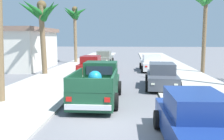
# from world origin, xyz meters

# --- Properties ---
(ground_plane) EXTENTS (160.00, 160.00, 0.00)m
(ground_plane) POSITION_xyz_m (0.00, 0.00, 0.00)
(ground_plane) COLOR slate
(sidewalk_left) EXTENTS (4.68, 60.00, 0.12)m
(sidewalk_left) POSITION_xyz_m (-4.62, 12.00, 0.06)
(sidewalk_left) COLOR #B2AFA8
(sidewalk_left) RESTS_ON ground
(sidewalk_right) EXTENTS (4.68, 60.00, 0.12)m
(sidewalk_right) POSITION_xyz_m (4.62, 12.00, 0.06)
(sidewalk_right) COLOR #B2AFA8
(sidewalk_right) RESTS_ON ground
(curb_left) EXTENTS (0.16, 60.00, 0.10)m
(curb_left) POSITION_xyz_m (-3.68, 12.00, 0.05)
(curb_left) COLOR silver
(curb_left) RESTS_ON ground
(curb_right) EXTENTS (0.16, 60.00, 0.10)m
(curb_right) POSITION_xyz_m (3.68, 12.00, 0.05)
(curb_right) COLOR silver
(curb_right) RESTS_ON ground
(pickup_truck) EXTENTS (2.23, 5.21, 1.80)m
(pickup_truck) POSITION_xyz_m (-0.86, 3.47, 0.78)
(pickup_truck) COLOR #19472D
(pickup_truck) RESTS_ON ground
(car_left_near) EXTENTS (2.20, 4.33, 1.54)m
(car_left_near) POSITION_xyz_m (2.71, 6.96, 0.71)
(car_left_near) COLOR #474C56
(car_left_near) RESTS_ON ground
(car_right_near) EXTENTS (2.14, 4.31, 1.54)m
(car_right_near) POSITION_xyz_m (-2.47, 21.24, 0.71)
(car_right_near) COLOR slate
(car_right_near) RESTS_ON ground
(car_left_mid) EXTENTS (2.09, 4.29, 1.54)m
(car_left_mid) POSITION_xyz_m (2.69, 14.96, 0.71)
(car_left_mid) COLOR silver
(car_left_mid) RESTS_ON ground
(car_right_mid) EXTENTS (2.13, 4.30, 1.54)m
(car_right_mid) POSITION_xyz_m (2.64, -1.50, 0.71)
(car_right_mid) COLOR navy
(car_right_mid) RESTS_ON ground
(car_left_far) EXTENTS (2.07, 4.28, 1.54)m
(car_left_far) POSITION_xyz_m (-2.75, 13.00, 0.71)
(car_left_far) COLOR maroon
(car_left_far) RESTS_ON ground
(palm_tree_left_mid) EXTENTS (3.43, 4.02, 6.89)m
(palm_tree_left_mid) POSITION_xyz_m (-6.05, 21.66, 5.54)
(palm_tree_left_mid) COLOR #846B4C
(palm_tree_left_mid) RESTS_ON ground
(palm_tree_left_back) EXTENTS (3.53, 4.06, 6.10)m
(palm_tree_left_back) POSITION_xyz_m (-6.42, 11.35, 4.92)
(palm_tree_left_back) COLOR brown
(palm_tree_left_back) RESTS_ON ground
(palm_tree_right_back) EXTENTS (3.37, 3.45, 7.40)m
(palm_tree_right_back) POSITION_xyz_m (7.11, 13.88, 6.03)
(palm_tree_right_back) COLOR brown
(palm_tree_right_back) RESTS_ON ground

